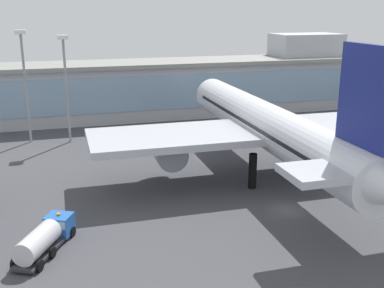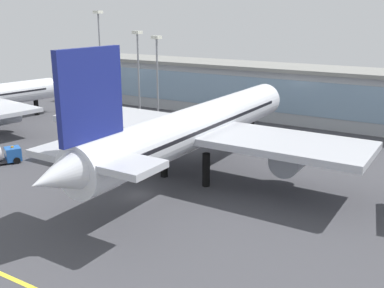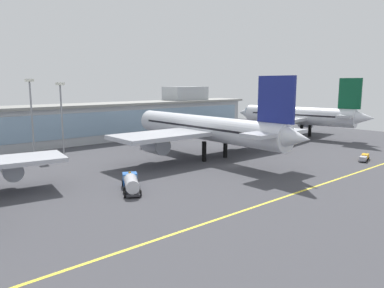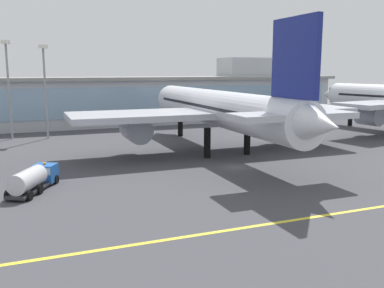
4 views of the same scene
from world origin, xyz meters
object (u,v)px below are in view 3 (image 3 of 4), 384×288
Objects in this scene: baggage_tug_near at (364,157)px; apron_light_mast_west at (61,106)px; airliner_near_right at (206,129)px; fuel_tanker_truck at (131,182)px; airliner_far_right at (299,116)px; apron_light_mast_east at (31,105)px.

apron_light_mast_west is at bearing 117.28° from baggage_tug_near.
airliner_near_right is 6.59× the size of fuel_tanker_truck.
airliner_far_right is 86.05m from apron_light_mast_east.
baggage_tug_near is (26.71, -28.69, -6.65)m from airliner_near_right.
airliner_far_right is 40.99m from baggage_tug_near.
apron_light_mast_west reaches higher than fuel_tanker_truck.
apron_light_mast_east is at bearing 31.34° from fuel_tanker_truck.
airliner_far_right is at bearing -49.59° from fuel_tanker_truck.
airliner_near_right is 33.75m from fuel_tanker_truck.
baggage_tug_near is 77.86m from apron_light_mast_west.
airliner_near_right reaches higher than baggage_tug_near.
fuel_tanker_truck is (-30.41, -13.38, -5.94)m from airliner_near_right.
apron_light_mast_west reaches higher than baggage_tug_near.
apron_light_mast_east is (-6.90, 2.03, 0.49)m from apron_light_mast_west.
airliner_far_right is 5.35× the size of fuel_tanker_truck.
airliner_far_right is 2.57× the size of apron_light_mast_west.
airliner_far_right reaches higher than apron_light_mast_east.
airliner_near_right is at bearing -45.56° from apron_light_mast_west.
apron_light_mast_west is 7.21m from apron_light_mast_east.
apron_light_mast_west is (-75.53, 21.95, 5.38)m from airliner_far_right.
fuel_tanker_truck is at bearing 148.59° from baggage_tug_near.
apron_light_mast_east reaches higher than fuel_tanker_truck.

